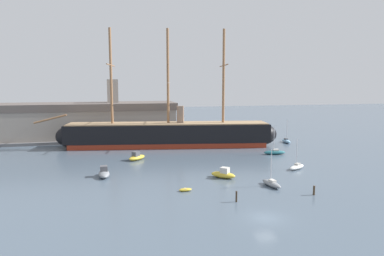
# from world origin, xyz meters

# --- Properties ---
(ground_plane) EXTENTS (400.00, 400.00, 0.00)m
(ground_plane) POSITION_xyz_m (0.00, 0.00, 0.00)
(ground_plane) COLOR #4C5B6B
(tall_ship) EXTENTS (63.51, 17.20, 30.68)m
(tall_ship) POSITION_xyz_m (-3.71, 51.95, 3.34)
(tall_ship) COLOR maroon
(tall_ship) RESTS_ON ground
(dinghy_foreground_left) EXTENTS (2.09, 0.96, 0.49)m
(dinghy_foreground_left) POSITION_xyz_m (-7.53, 13.06, 0.25)
(dinghy_foreground_left) COLOR gold
(dinghy_foreground_left) RESTS_ON ground
(sailboat_foreground_right) EXTENTS (2.14, 4.87, 6.13)m
(sailboat_foreground_right) POSITION_xyz_m (6.77, 12.30, 0.52)
(sailboat_foreground_right) COLOR gray
(sailboat_foreground_right) RESTS_ON ground
(motorboat_near_centre) EXTENTS (4.67, 4.48, 1.92)m
(motorboat_near_centre) POSITION_xyz_m (0.75, 19.12, 0.68)
(motorboat_near_centre) COLOR gold
(motorboat_near_centre) RESTS_ON ground
(motorboat_mid_left) EXTENTS (2.13, 4.74, 1.96)m
(motorboat_mid_left) POSITION_xyz_m (-20.07, 24.69, 0.69)
(motorboat_mid_left) COLOR gray
(motorboat_mid_left) RESTS_ON ground
(sailboat_mid_right) EXTENTS (4.72, 3.52, 6.04)m
(sailboat_mid_right) POSITION_xyz_m (16.77, 21.75, 0.51)
(sailboat_mid_right) COLOR silver
(sailboat_mid_right) RESTS_ON ground
(motorboat_alongside_bow) EXTENTS (4.65, 4.51, 1.92)m
(motorboat_alongside_bow) POSITION_xyz_m (-13.23, 37.31, 0.67)
(motorboat_alongside_bow) COLOR gold
(motorboat_alongside_bow) RESTS_ON ground
(sailboat_alongside_stern) EXTENTS (5.30, 2.37, 6.65)m
(sailboat_alongside_stern) POSITION_xyz_m (19.04, 35.85, 0.56)
(sailboat_alongside_stern) COLOR #236670
(sailboat_alongside_stern) RESTS_ON ground
(sailboat_far_left) EXTENTS (4.70, 3.46, 6.00)m
(sailboat_far_left) POSITION_xyz_m (-25.68, 54.19, 0.50)
(sailboat_far_left) COLOR #7FB2D6
(sailboat_far_left) RESTS_ON ground
(sailboat_far_right) EXTENTS (1.95, 5.00, 6.35)m
(sailboat_far_right) POSITION_xyz_m (29.67, 50.16, 0.53)
(sailboat_far_right) COLOR #7FB2D6
(sailboat_far_right) RESTS_ON ground
(mooring_piling_nearest) EXTENTS (0.27, 0.27, 1.58)m
(mooring_piling_nearest) POSITION_xyz_m (-1.49, 6.51, 0.79)
(mooring_piling_nearest) COLOR #382B1E
(mooring_piling_nearest) RESTS_ON ground
(mooring_piling_left_pair) EXTENTS (0.32, 0.32, 1.42)m
(mooring_piling_left_pair) POSITION_xyz_m (11.07, 6.76, 0.71)
(mooring_piling_left_pair) COLOR #423323
(mooring_piling_left_pair) RESTS_ON ground
(dockside_warehouse_left) EXTENTS (59.71, 16.37, 17.84)m
(dockside_warehouse_left) POSITION_xyz_m (-26.75, 69.06, 5.45)
(dockside_warehouse_left) COLOR #565659
(dockside_warehouse_left) RESTS_ON ground
(seagull_in_flight) EXTENTS (0.98, 0.95, 0.14)m
(seagull_in_flight) POSITION_xyz_m (-6.75, 33.13, 16.86)
(seagull_in_flight) COLOR silver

